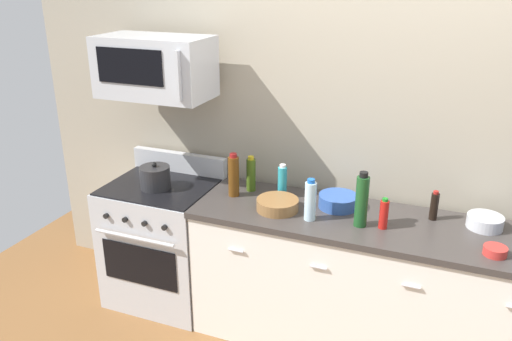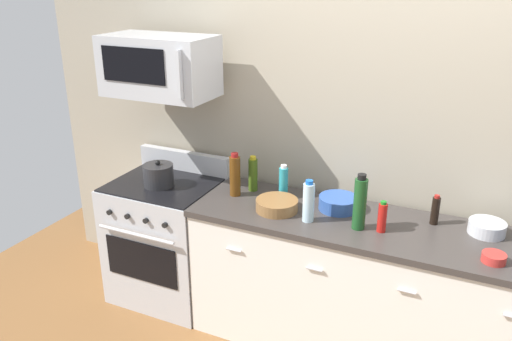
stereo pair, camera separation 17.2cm
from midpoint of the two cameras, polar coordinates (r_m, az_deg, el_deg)
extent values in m
cube|color=#9E937F|center=(3.45, 13.36, 3.79)|extent=(5.38, 0.10, 2.70)
cube|color=silver|center=(3.47, 10.96, -12.63)|extent=(2.26, 0.62, 0.88)
cube|color=#383330|center=(3.24, 11.53, -5.85)|extent=(2.29, 0.65, 0.04)
cylinder|color=silver|center=(3.26, -3.75, -8.80)|extent=(0.10, 0.02, 0.02)
cylinder|color=silver|center=(3.10, 5.27, -10.60)|extent=(0.10, 0.02, 0.02)
cylinder|color=silver|center=(3.02, 15.11, -12.24)|extent=(0.10, 0.02, 0.02)
cube|color=#B7BABF|center=(3.95, -11.33, -7.85)|extent=(0.76, 0.64, 0.91)
cube|color=black|center=(3.73, -14.02, -10.11)|extent=(0.58, 0.01, 0.30)
cylinder|color=#B7BABF|center=(3.59, -14.62, -7.20)|extent=(0.61, 0.02, 0.02)
cube|color=#B7BABF|center=(3.95, -9.65, 0.82)|extent=(0.76, 0.06, 0.16)
cube|color=black|center=(3.75, -11.83, -1.69)|extent=(0.73, 0.61, 0.01)
cylinder|color=black|center=(3.69, -17.46, -4.81)|extent=(0.04, 0.02, 0.04)
cylinder|color=black|center=(3.60, -15.56, -5.26)|extent=(0.04, 0.02, 0.04)
cylinder|color=black|center=(3.52, -13.56, -5.72)|extent=(0.04, 0.02, 0.04)
cylinder|color=black|center=(3.44, -11.47, -6.19)|extent=(0.04, 0.02, 0.04)
cube|color=#B7BABF|center=(3.56, -12.41, 11.07)|extent=(0.74, 0.40, 0.40)
cube|color=black|center=(3.42, -15.21, 10.98)|extent=(0.48, 0.01, 0.22)
cube|color=#B7BABF|center=(3.22, -10.10, 10.18)|extent=(0.02, 0.04, 0.30)
cylinder|color=black|center=(3.31, 17.60, -3.82)|extent=(0.05, 0.05, 0.17)
cylinder|color=maroon|center=(3.27, 17.78, -2.33)|extent=(0.03, 0.03, 0.02)
cylinder|color=#B21914|center=(3.12, 12.35, -4.78)|extent=(0.05, 0.05, 0.17)
cylinder|color=#19721E|center=(3.08, 12.49, -3.18)|extent=(0.03, 0.03, 0.02)
cylinder|color=silver|center=(3.15, 4.43, -3.42)|extent=(0.07, 0.07, 0.24)
cylinder|color=blue|center=(3.09, 4.50, -1.18)|extent=(0.05, 0.05, 0.02)
cylinder|color=#385114|center=(3.55, -1.94, -0.51)|extent=(0.06, 0.06, 0.23)
cylinder|color=#B29919|center=(3.51, -1.97, 1.38)|extent=(0.04, 0.04, 0.02)
cylinder|color=teal|center=(3.45, 1.49, -1.32)|extent=(0.06, 0.06, 0.21)
cylinder|color=white|center=(3.41, 1.50, 0.48)|extent=(0.04, 0.04, 0.02)
cylinder|color=#19471E|center=(3.10, 9.99, -3.41)|extent=(0.08, 0.08, 0.31)
cylinder|color=black|center=(3.03, 10.19, -0.46)|extent=(0.05, 0.05, 0.03)
cylinder|color=#59330F|center=(3.47, -3.90, -0.69)|extent=(0.07, 0.07, 0.27)
cylinder|color=maroon|center=(3.42, -3.96, 1.65)|extent=(0.05, 0.05, 0.03)
cylinder|color=#B2B5BA|center=(3.33, 22.53, -5.25)|extent=(0.21, 0.21, 0.08)
torus|color=#B2B5BA|center=(3.31, 22.61, -4.75)|extent=(0.21, 0.21, 0.01)
cylinder|color=#B2B5BA|center=(3.34, 22.45, -5.75)|extent=(0.11, 0.11, 0.01)
cylinder|color=#2D519E|center=(3.36, 7.57, -3.37)|extent=(0.25, 0.25, 0.08)
torus|color=#2D519E|center=(3.34, 7.60, -2.81)|extent=(0.25, 0.25, 0.01)
cylinder|color=#2D519E|center=(3.37, 7.54, -3.93)|extent=(0.14, 0.14, 0.01)
cylinder|color=#B72D28|center=(3.05, 23.35, -8.14)|extent=(0.12, 0.12, 0.05)
torus|color=#B72D28|center=(3.04, 23.40, -7.80)|extent=(0.12, 0.12, 0.01)
cylinder|color=#B72D28|center=(3.06, 23.29, -8.48)|extent=(0.07, 0.07, 0.01)
cylinder|color=brown|center=(3.30, 0.89, -3.78)|extent=(0.27, 0.27, 0.07)
torus|color=brown|center=(3.28, 0.89, -3.31)|extent=(0.27, 0.27, 0.01)
cylinder|color=brown|center=(3.31, 0.89, -4.26)|extent=(0.15, 0.15, 0.01)
cylinder|color=#262628|center=(3.68, -12.35, -0.76)|extent=(0.21, 0.21, 0.16)
sphere|color=black|center=(3.65, -12.47, 0.61)|extent=(0.04, 0.04, 0.04)
camera|label=1|loc=(0.09, -91.50, -0.59)|focal=36.37mm
camera|label=2|loc=(0.09, 88.50, 0.59)|focal=36.37mm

